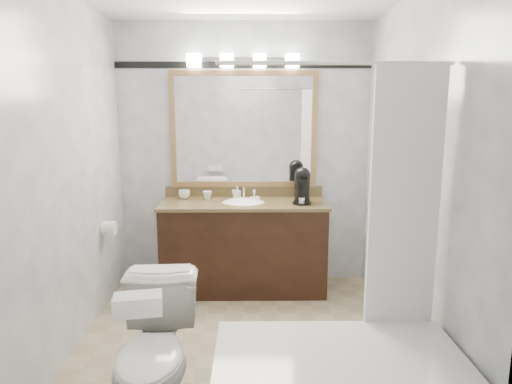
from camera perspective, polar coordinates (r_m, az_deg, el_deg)
room at (r=3.14m, az=-1.92°, el=2.06°), size 2.42×2.62×2.52m
vanity at (r=4.31m, az=-1.54°, el=-6.58°), size 1.53×0.58×0.97m
mirror at (r=4.39m, az=-1.55°, el=7.79°), size 1.40×0.04×1.10m
vanity_light_bar at (r=4.35m, az=-1.61°, el=16.11°), size 1.02×0.14×0.12m
accent_stripe at (r=4.41m, az=-1.59°, el=15.60°), size 2.40×0.01×0.06m
bathtub at (r=2.67m, az=10.64°, el=-22.09°), size 1.30×0.75×1.96m
tp_roll at (r=4.08m, az=-17.90°, el=-4.32°), size 0.11×0.12×0.12m
toilet at (r=2.69m, az=-12.51°, el=-19.31°), size 0.47×0.78×0.77m
tissue_box at (r=2.24m, az=-14.55°, el=-13.40°), size 0.24×0.16×0.09m
coffee_maker at (r=4.16m, az=5.79°, el=0.92°), size 0.17×0.21×0.33m
cup_left at (r=4.40m, az=-8.95°, el=-0.30°), size 0.13×0.13×0.08m
cup_right at (r=4.35m, az=-6.10°, el=-0.40°), size 0.10×0.10×0.08m
soap_bottle_a at (r=4.36m, az=-2.34°, el=-0.08°), size 0.07×0.07×0.12m
soap_bar at (r=4.32m, az=-0.15°, el=-0.77°), size 0.10×0.08×0.03m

